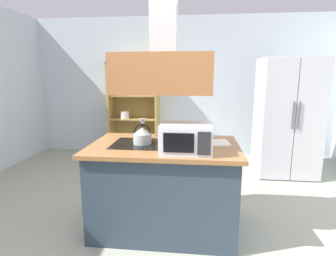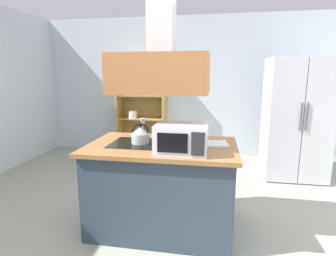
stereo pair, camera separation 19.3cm
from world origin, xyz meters
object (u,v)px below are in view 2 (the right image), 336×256
(microwave, at_px, (181,139))
(wine_glass_on_counter, at_px, (143,123))
(refrigerator, at_px, (295,119))
(cutting_board, at_px, (210,144))
(dish_cabinet, at_px, (142,114))
(kettle, at_px, (140,135))

(microwave, height_order, wine_glass_on_counter, microwave)
(refrigerator, relative_size, cutting_board, 5.44)
(dish_cabinet, bearing_deg, wine_glass_on_counter, -74.44)
(kettle, relative_size, microwave, 0.45)
(cutting_board, distance_m, microwave, 0.44)
(refrigerator, xyz_separation_m, microwave, (-1.52, -2.05, 0.11))
(dish_cabinet, distance_m, microwave, 3.11)
(dish_cabinet, bearing_deg, kettle, -75.00)
(kettle, relative_size, wine_glass_on_counter, 1.00)
(refrigerator, height_order, microwave, refrigerator)
(kettle, distance_m, microwave, 0.52)
(kettle, xyz_separation_m, cutting_board, (0.70, 0.08, -0.08))
(refrigerator, height_order, dish_cabinet, refrigerator)
(refrigerator, xyz_separation_m, wine_glass_on_counter, (-2.03, -1.46, 0.13))
(wine_glass_on_counter, bearing_deg, kettle, -78.99)
(refrigerator, relative_size, kettle, 8.93)
(dish_cabinet, xyz_separation_m, microwave, (1.15, -2.88, 0.22))
(refrigerator, bearing_deg, wine_glass_on_counter, -144.18)
(dish_cabinet, height_order, microwave, dish_cabinet)
(refrigerator, distance_m, cutting_board, 2.13)
(cutting_board, distance_m, wine_glass_on_counter, 0.82)
(cutting_board, xyz_separation_m, microwave, (-0.25, -0.34, 0.12))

